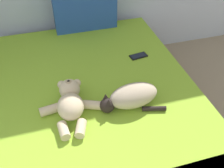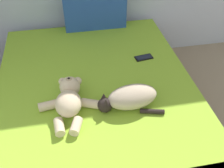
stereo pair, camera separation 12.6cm
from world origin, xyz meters
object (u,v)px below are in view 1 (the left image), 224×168
(teddy_bear, at_px, (70,102))
(bed, at_px, (98,114))
(cat, at_px, (131,97))
(cell_phone, at_px, (138,56))
(patterned_cushion, at_px, (85,1))

(teddy_bear, bearing_deg, bed, 29.06)
(bed, relative_size, teddy_bear, 4.39)
(cat, distance_m, teddy_bear, 0.40)
(cat, relative_size, teddy_bear, 0.91)
(teddy_bear, xyz_separation_m, cell_phone, (0.65, 0.45, -0.06))
(bed, distance_m, cat, 0.41)
(cat, xyz_separation_m, teddy_bear, (-0.40, 0.07, -0.01))
(teddy_bear, relative_size, cell_phone, 3.04)
(patterned_cushion, bearing_deg, cell_phone, -61.94)
(cat, distance_m, cell_phone, 0.58)
(bed, xyz_separation_m, cat, (0.19, -0.18, 0.31))
(patterned_cushion, bearing_deg, teddy_bear, -107.08)
(patterned_cushion, bearing_deg, cat, -86.35)
(cat, bearing_deg, cell_phone, 64.08)
(patterned_cushion, distance_m, cell_phone, 0.74)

